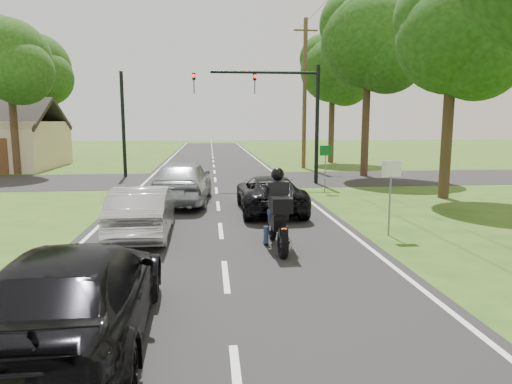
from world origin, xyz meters
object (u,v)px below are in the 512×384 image
at_px(motorcycle_rider, 278,217).
at_px(sign_green, 326,157).
at_px(utility_pole_far, 305,93).
at_px(silver_suv, 183,181).
at_px(sign_white, 391,179).
at_px(traffic_signal, 281,102).
at_px(dark_suv, 270,193).
at_px(dark_car_behind, 76,295).
at_px(silver_sedan, 143,211).

height_order(motorcycle_rider, sign_green, sign_green).
height_order(motorcycle_rider, utility_pole_far, utility_pole_far).
xyz_separation_m(silver_suv, sign_white, (6.06, -5.84, 0.72)).
height_order(traffic_signal, sign_green, traffic_signal).
bearing_deg(traffic_signal, motorcycle_rider, -99.19).
xyz_separation_m(utility_pole_far, sign_white, (-1.50, -19.02, -3.49)).
bearing_deg(dark_suv, traffic_signal, -101.99).
bearing_deg(motorcycle_rider, dark_car_behind, -128.27).
bearing_deg(dark_suv, utility_pole_far, -106.16).
height_order(silver_sedan, sign_green, sign_green).
bearing_deg(silver_suv, sign_white, 139.85).
bearing_deg(sign_white, dark_suv, 126.99).
bearing_deg(silver_suv, dark_car_behind, 89.62).
height_order(sign_white, sign_green, same).
xyz_separation_m(silver_suv, dark_car_behind, (-0.84, -11.55, -0.12)).
height_order(motorcycle_rider, sign_white, sign_white).
bearing_deg(traffic_signal, dark_suv, -101.90).
height_order(dark_suv, traffic_signal, traffic_signal).
height_order(dark_car_behind, sign_green, sign_green).
relative_size(motorcycle_rider, dark_car_behind, 0.47).
height_order(dark_suv, sign_green, sign_green).
bearing_deg(utility_pole_far, silver_sedan, -114.51).
xyz_separation_m(dark_car_behind, traffic_signal, (5.54, 16.73, 3.38)).
distance_m(motorcycle_rider, utility_pole_far, 21.08).
relative_size(dark_car_behind, traffic_signal, 0.80).
bearing_deg(silver_sedan, sign_white, 173.68).
xyz_separation_m(dark_suv, silver_sedan, (-3.99, -3.16, 0.06)).
bearing_deg(sign_white, traffic_signal, 97.05).
relative_size(dark_suv, silver_suv, 0.92).
height_order(dark_suv, dark_car_behind, dark_car_behind).
height_order(silver_sedan, dark_car_behind, dark_car_behind).
distance_m(motorcycle_rider, sign_green, 9.75).
relative_size(silver_suv, sign_green, 2.39).
bearing_deg(sign_white, silver_sedan, 174.51).
xyz_separation_m(silver_suv, traffic_signal, (4.69, 5.18, 3.26)).
relative_size(dark_suv, sign_white, 2.19).
bearing_deg(dark_car_behind, dark_suv, -114.30).
xyz_separation_m(motorcycle_rider, silver_sedan, (-3.55, 1.72, -0.10)).
distance_m(traffic_signal, sign_white, 11.39).
distance_m(motorcycle_rider, sign_white, 3.57).
bearing_deg(utility_pole_far, sign_white, -94.51).
xyz_separation_m(motorcycle_rider, dark_car_behind, (-3.58, -4.66, -0.07)).
bearing_deg(traffic_signal, sign_white, -82.95).
relative_size(traffic_signal, utility_pole_far, 0.64).
height_order(motorcycle_rider, silver_suv, motorcycle_rider).
distance_m(dark_suv, sign_white, 4.88).
bearing_deg(motorcycle_rider, silver_suv, 110.96).
bearing_deg(silver_sedan, sign_green, -134.75).
distance_m(dark_suv, silver_suv, 3.77).
bearing_deg(dark_suv, sign_white, 126.90).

